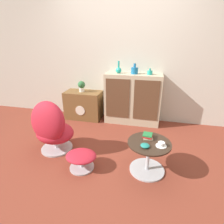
{
  "coord_description": "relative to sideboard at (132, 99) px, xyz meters",
  "views": [
    {
      "loc": [
        0.61,
        -2.0,
        1.57
      ],
      "look_at": [
        0.05,
        0.39,
        0.55
      ],
      "focal_mm": 28.0,
      "sensor_mm": 36.0,
      "label": 1
    }
  ],
  "objects": [
    {
      "name": "vase_leftmost",
      "position": [
        -0.29,
        0.0,
        0.55
      ],
      "size": [
        0.11,
        0.11,
        0.22
      ],
      "color": "teal",
      "rests_on": "sideboard"
    },
    {
      "name": "bowl",
      "position": [
        0.33,
        -1.5,
        -0.05
      ],
      "size": [
        0.11,
        0.11,
        0.04
      ],
      "color": "#1E7A70",
      "rests_on": "coffee_table"
    },
    {
      "name": "teacup",
      "position": [
        0.51,
        -1.44,
        -0.05
      ],
      "size": [
        0.13,
        0.13,
        0.05
      ],
      "color": "white",
      "rests_on": "coffee_table"
    },
    {
      "name": "coffee_table",
      "position": [
        0.37,
        -1.39,
        -0.26
      ],
      "size": [
        0.53,
        0.53,
        0.42
      ],
      "color": "#B7B7BC",
      "rests_on": "ground_plane"
    },
    {
      "name": "ottoman",
      "position": [
        -0.46,
        -1.54,
        -0.33
      ],
      "size": [
        0.4,
        0.34,
        0.23
      ],
      "color": "#B7B7BC",
      "rests_on": "ground_plane"
    },
    {
      "name": "sideboard",
      "position": [
        0.0,
        0.0,
        0.0
      ],
      "size": [
        1.06,
        0.38,
        0.98
      ],
      "color": "tan",
      "rests_on": "ground_plane"
    },
    {
      "name": "potted_plant",
      "position": [
        -1.04,
        -0.02,
        0.21
      ],
      "size": [
        0.14,
        0.14,
        0.22
      ],
      "color": "silver",
      "rests_on": "tv_console"
    },
    {
      "name": "vase_inner_right",
      "position": [
        0.29,
        0.0,
        0.53
      ],
      "size": [
        0.1,
        0.1,
        0.11
      ],
      "color": "teal",
      "rests_on": "sideboard"
    },
    {
      "name": "vase_inner_left",
      "position": [
        0.01,
        0.0,
        0.55
      ],
      "size": [
        0.13,
        0.13,
        0.19
      ],
      "color": "#196699",
      "rests_on": "sideboard"
    },
    {
      "name": "egg_chair",
      "position": [
        -1.02,
        -1.26,
        -0.11
      ],
      "size": [
        0.68,
        0.64,
        0.82
      ],
      "color": "#B7B7BC",
      "rests_on": "ground_plane"
    },
    {
      "name": "wall_back",
      "position": [
        -0.26,
        0.22,
        0.81
      ],
      "size": [
        6.4,
        0.06,
        2.6
      ],
      "color": "beige",
      "rests_on": "ground_plane"
    },
    {
      "name": "book_stack",
      "position": [
        0.35,
        -1.29,
        -0.04
      ],
      "size": [
        0.13,
        0.14,
        0.06
      ],
      "color": "beige",
      "rests_on": "coffee_table"
    },
    {
      "name": "tv_console",
      "position": [
        -1.02,
        -0.02,
        -0.2
      ],
      "size": [
        0.74,
        0.41,
        0.58
      ],
      "color": "brown",
      "rests_on": "ground_plane"
    },
    {
      "name": "ground_plane",
      "position": [
        -0.26,
        -1.25,
        -0.49
      ],
      "size": [
        12.0,
        12.0,
        0.0
      ],
      "primitive_type": "plane",
      "color": "brown"
    }
  ]
}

